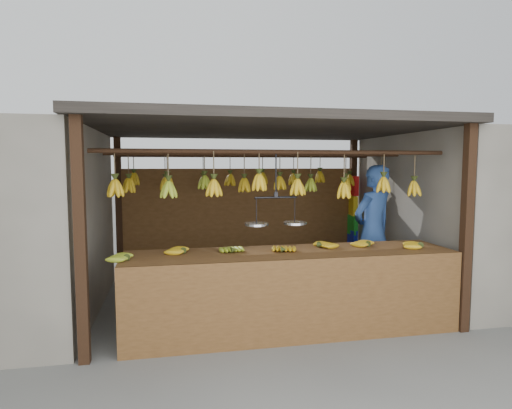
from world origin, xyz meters
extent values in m
plane|color=#5B5B57|center=(0.00, 0.00, 0.00)|extent=(80.00, 80.00, 0.00)
cube|color=black|center=(-2.00, -1.50, 1.15)|extent=(0.10, 0.10, 2.30)
cube|color=black|center=(2.00, -1.50, 1.15)|extent=(0.10, 0.10, 2.30)
cube|color=black|center=(-2.00, 1.50, 1.15)|extent=(0.10, 0.10, 2.30)
cube|color=black|center=(2.00, 1.50, 1.15)|extent=(0.10, 0.10, 2.30)
cube|color=black|center=(0.00, 0.00, 2.35)|extent=(4.30, 3.30, 0.10)
cylinder|color=black|center=(0.00, -1.00, 2.00)|extent=(4.00, 0.05, 0.05)
cylinder|color=black|center=(0.00, 0.00, 2.00)|extent=(4.00, 0.05, 0.05)
cylinder|color=black|center=(0.00, 1.00, 2.00)|extent=(4.00, 0.05, 0.05)
cube|color=brown|center=(0.00, 1.50, 0.90)|extent=(4.00, 0.06, 1.80)
cube|color=slate|center=(3.60, 0.00, 1.15)|extent=(3.00, 3.00, 2.30)
cube|color=brown|center=(0.12, -1.10, 0.86)|extent=(3.64, 0.81, 0.08)
cube|color=brown|center=(0.12, -1.50, 0.45)|extent=(3.64, 0.04, 0.90)
cube|color=black|center=(-1.61, -1.45, 0.41)|extent=(0.07, 0.07, 0.82)
cube|color=black|center=(1.84, -1.45, 0.41)|extent=(0.07, 0.07, 0.82)
cube|color=black|center=(-1.61, -0.75, 0.41)|extent=(0.07, 0.07, 0.82)
cube|color=black|center=(1.84, -0.75, 0.41)|extent=(0.07, 0.07, 0.82)
ellipsoid|color=#92A523|center=(-1.61, -1.22, 0.93)|extent=(0.28, 0.25, 0.06)
ellipsoid|color=gold|center=(-1.05, -0.99, 0.93)|extent=(0.29, 0.26, 0.06)
ellipsoid|color=#92A523|center=(-0.52, -1.09, 0.93)|extent=(0.21, 0.26, 0.06)
ellipsoid|color=gold|center=(0.01, -1.17, 0.93)|extent=(0.24, 0.28, 0.06)
ellipsoid|color=gold|center=(0.50, -0.98, 0.93)|extent=(0.30, 0.27, 0.06)
ellipsoid|color=gold|center=(1.09, -1.02, 0.93)|extent=(0.29, 0.30, 0.06)
ellipsoid|color=gold|center=(1.63, -1.21, 0.93)|extent=(0.30, 0.27, 0.06)
ellipsoid|color=gold|center=(-1.75, -0.96, 1.61)|extent=(0.16, 0.16, 0.28)
ellipsoid|color=#92A523|center=(-1.20, -0.98, 1.59)|extent=(0.16, 0.16, 0.28)
ellipsoid|color=gold|center=(-0.73, -1.04, 1.61)|extent=(0.16, 0.16, 0.28)
ellipsoid|color=gold|center=(-0.23, -1.01, 1.66)|extent=(0.16, 0.16, 0.28)
ellipsoid|color=gold|center=(0.21, -1.02, 1.61)|extent=(0.16, 0.16, 0.28)
ellipsoid|color=gold|center=(0.78, -0.98, 1.56)|extent=(0.16, 0.16, 0.28)
ellipsoid|color=gold|center=(1.26, -1.01, 1.63)|extent=(0.16, 0.16, 0.28)
ellipsoid|color=gold|center=(1.69, -0.95, 1.57)|extent=(0.16, 0.16, 0.28)
ellipsoid|color=gold|center=(-1.70, 0.05, 1.60)|extent=(0.16, 0.16, 0.28)
ellipsoid|color=gold|center=(-1.22, 0.00, 1.63)|extent=(0.16, 0.16, 0.28)
ellipsoid|color=#92A523|center=(-0.74, 0.02, 1.63)|extent=(0.16, 0.16, 0.28)
ellipsoid|color=gold|center=(-0.23, -0.05, 1.59)|extent=(0.16, 0.16, 0.28)
ellipsoid|color=gold|center=(0.28, 0.04, 1.61)|extent=(0.16, 0.16, 0.28)
ellipsoid|color=#92A523|center=(0.71, 0.02, 1.58)|extent=(0.16, 0.16, 0.28)
ellipsoid|color=gold|center=(1.23, 0.04, 1.59)|extent=(0.16, 0.16, 0.28)
ellipsoid|color=gold|center=(1.75, -0.01, 1.59)|extent=(0.16, 0.16, 0.28)
ellipsoid|color=gold|center=(-1.72, 1.05, 1.65)|extent=(0.16, 0.16, 0.28)
ellipsoid|color=gold|center=(-1.26, 0.98, 1.57)|extent=(0.16, 0.16, 0.28)
ellipsoid|color=#92A523|center=(-0.69, 1.00, 1.59)|extent=(0.16, 0.16, 0.28)
ellipsoid|color=gold|center=(-0.28, 0.95, 1.63)|extent=(0.16, 0.16, 0.28)
ellipsoid|color=gold|center=(0.25, 1.01, 1.65)|extent=(0.16, 0.16, 0.28)
ellipsoid|color=gold|center=(0.75, 1.00, 1.63)|extent=(0.16, 0.16, 0.28)
ellipsoid|color=gold|center=(1.18, 0.95, 1.67)|extent=(0.16, 0.16, 0.28)
ellipsoid|color=gold|center=(1.71, 0.99, 1.61)|extent=(0.16, 0.16, 0.28)
cylinder|color=black|center=(-0.03, -1.00, 1.75)|extent=(0.02, 0.02, 0.50)
cylinder|color=black|center=(-0.03, -1.00, 1.50)|extent=(0.48, 0.04, 0.02)
cylinder|color=silver|center=(-0.26, -1.01, 1.20)|extent=(0.26, 0.26, 0.02)
cylinder|color=silver|center=(0.19, -0.99, 1.20)|extent=(0.26, 0.26, 0.02)
imported|color=#3359A5|center=(1.60, -0.09, 0.93)|extent=(0.80, 0.67, 1.86)
cube|color=red|center=(1.94, 1.35, 1.50)|extent=(0.08, 0.26, 0.34)
cube|color=yellow|center=(1.94, 1.35, 1.15)|extent=(0.08, 0.26, 0.34)
cube|color=#199926|center=(1.94, 1.35, 0.82)|extent=(0.08, 0.26, 0.34)
cube|color=#1426BF|center=(1.94, 1.35, 0.55)|extent=(0.08, 0.26, 0.34)
camera|label=1|loc=(-1.18, -5.60, 1.85)|focal=30.00mm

